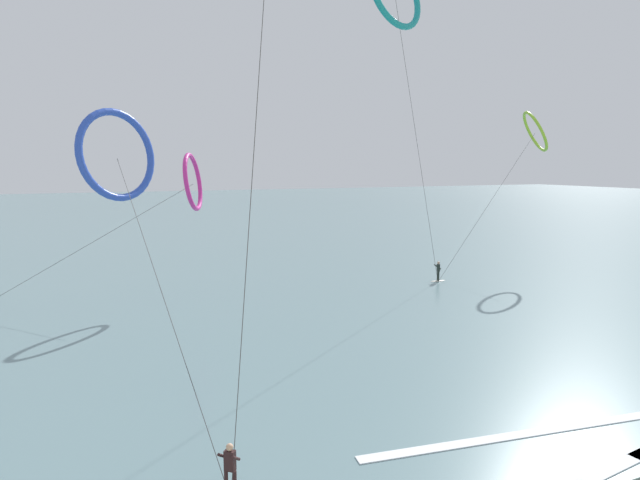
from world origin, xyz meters
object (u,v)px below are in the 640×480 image
at_px(surfer_amber, 230,474).
at_px(surfer_ivory, 438,273).
at_px(kite_magenta, 193,182).
at_px(kite_lime, 535,132).
at_px(kite_cobalt, 117,155).

relative_size(surfer_amber, surfer_ivory, 1.00).
bearing_deg(kite_magenta, kite_lime, -64.31).
distance_m(kite_cobalt, kite_magenta, 13.79).
xyz_separation_m(kite_lime, kite_cobalt, (-38.99, -13.60, -2.73)).
distance_m(kite_lime, kite_magenta, 33.57).
distance_m(surfer_ivory, kite_cobalt, 29.19).
height_order(surfer_ivory, kite_lime, kite_lime).
relative_size(surfer_ivory, kite_magenta, 0.10).
distance_m(kite_lime, kite_cobalt, 41.39).
relative_size(kite_cobalt, kite_magenta, 0.89).
relative_size(surfer_ivory, kite_cobalt, 0.12).
height_order(surfer_amber, surfer_ivory, same).
relative_size(surfer_amber, kite_lime, 0.11).
bearing_deg(surfer_ivory, kite_magenta, -79.24).
xyz_separation_m(surfer_amber, kite_lime, (36.98, 26.44, 12.24)).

